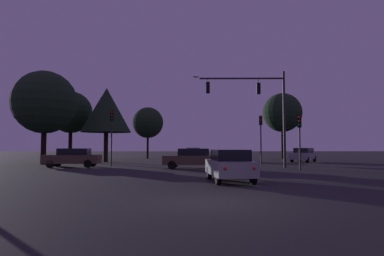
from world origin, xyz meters
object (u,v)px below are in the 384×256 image
at_px(car_parked_lot, 193,153).
at_px(tree_right_cluster, 71,112).
at_px(car_crossing_right, 73,157).
at_px(tree_center_horizon, 45,102).
at_px(traffic_light_corner_left, 299,131).
at_px(tree_behind_sign, 148,123).
at_px(traffic_light_median, 261,130).
at_px(traffic_light_corner_right, 112,127).
at_px(car_far_lane, 303,155).
at_px(traffic_signal_mast_arm, 258,101).
at_px(car_nearside_lane, 230,165).
at_px(tree_lot_edge, 282,113).
at_px(car_crossing_left, 192,158).
at_px(tree_left_far, 106,110).

height_order(car_parked_lot, tree_right_cluster, tree_right_cluster).
xyz_separation_m(car_crossing_right, tree_right_cluster, (-4.07, 11.43, 4.81)).
bearing_deg(tree_center_horizon, traffic_light_corner_left, -20.53).
height_order(car_parked_lot, tree_behind_sign, tree_behind_sign).
xyz_separation_m(traffic_light_median, tree_center_horizon, (-20.58, -0.21, 2.55)).
distance_m(traffic_light_corner_right, car_far_lane, 20.41).
bearing_deg(car_far_lane, traffic_light_median, -146.44).
relative_size(tree_center_horizon, tree_right_cluster, 1.10).
bearing_deg(traffic_signal_mast_arm, traffic_light_median, 74.69).
xyz_separation_m(traffic_signal_mast_arm, car_nearside_lane, (-3.78, -10.12, -4.51)).
height_order(traffic_signal_mast_arm, traffic_light_corner_left, traffic_signal_mast_arm).
xyz_separation_m(traffic_light_corner_left, tree_lot_edge, (5.49, 21.77, 3.56)).
height_order(tree_center_horizon, tree_lot_edge, tree_lot_edge).
distance_m(traffic_light_corner_left, tree_center_horizon, 23.03).
distance_m(car_crossing_left, tree_left_far, 15.19).
distance_m(traffic_light_median, tree_right_cluster, 21.66).
xyz_separation_m(car_crossing_right, car_parked_lot, (10.16, 14.83, -0.00)).
bearing_deg(traffic_light_corner_right, tree_left_far, 106.29).
relative_size(traffic_light_corner_right, tree_left_far, 0.59).
relative_size(traffic_light_corner_right, car_parked_lot, 1.13).
relative_size(car_far_lane, tree_left_far, 0.54).
height_order(traffic_light_corner_right, car_parked_lot, traffic_light_corner_right).
bearing_deg(tree_behind_sign, traffic_light_corner_left, -60.07).
distance_m(traffic_light_median, tree_left_far, 16.65).
bearing_deg(traffic_light_median, tree_right_cluster, 161.70).
xyz_separation_m(traffic_signal_mast_arm, traffic_light_median, (1.56, 5.70, -2.03)).
bearing_deg(tree_behind_sign, tree_left_far, -108.70).
bearing_deg(traffic_light_corner_right, tree_lot_edge, 39.54).
xyz_separation_m(traffic_signal_mast_arm, car_parked_lot, (-4.66, 15.86, -4.51)).
bearing_deg(tree_behind_sign, tree_right_cluster, -135.35).
relative_size(traffic_signal_mast_arm, tree_center_horizon, 0.87).
relative_size(car_crossing_left, car_parked_lot, 1.03).
height_order(tree_left_far, tree_center_horizon, tree_center_horizon).
bearing_deg(tree_left_far, car_crossing_right, -93.23).
distance_m(tree_left_far, tree_lot_edge, 23.94).
distance_m(traffic_light_corner_right, tree_center_horizon, 7.81).
distance_m(car_crossing_right, tree_right_cluster, 13.05).
xyz_separation_m(traffic_signal_mast_arm, car_far_lane, (7.02, 9.32, -4.51)).
xyz_separation_m(car_parked_lot, tree_right_cluster, (-14.23, -3.40, 4.82)).
distance_m(traffic_signal_mast_arm, tree_behind_sign, 23.11).
xyz_separation_m(tree_left_far, tree_center_horizon, (-4.72, -4.71, 0.20)).
bearing_deg(car_crossing_left, car_far_lane, 40.07).
bearing_deg(car_parked_lot, traffic_light_corner_right, -119.67).
bearing_deg(tree_lot_edge, car_crossing_left, -122.94).
bearing_deg(traffic_light_median, car_crossing_right, -164.09).
xyz_separation_m(traffic_light_corner_left, tree_right_cluster, (-21.25, 14.98, 2.81)).
xyz_separation_m(traffic_light_corner_right, car_crossing_left, (6.85, -3.78, -2.58)).
height_order(car_crossing_left, tree_center_horizon, tree_center_horizon).
relative_size(car_far_lane, car_parked_lot, 1.03).
bearing_deg(tree_left_far, tree_center_horizon, -135.06).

